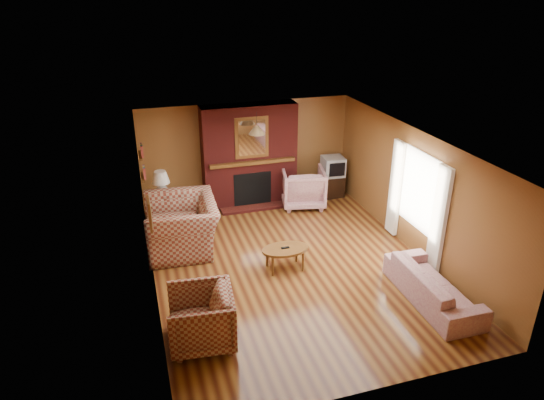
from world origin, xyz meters
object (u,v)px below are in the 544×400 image
object	(u,v)px
table_lamp	(161,183)
tv_stand	(332,185)
fireplace	(250,156)
plaid_loveseat	(182,225)
floral_sofa	(433,286)
side_table	(164,211)
coffee_table	(285,251)
crt_tv	(333,166)
plaid_armchair	(201,318)
floral_armchair	(303,187)

from	to	relation	value
table_lamp	tv_stand	xyz separation A→B (m)	(4.15, 0.35, -0.68)
fireplace	plaid_loveseat	distance (m)	2.64
table_lamp	tv_stand	bearing A→B (deg)	4.82
floral_sofa	tv_stand	bearing A→B (deg)	-0.91
floral_sofa	side_table	xyz separation A→B (m)	(-4.00, 4.21, 0.01)
coffee_table	crt_tv	bearing A→B (deg)	52.88
plaid_loveseat	floral_sofa	bearing A→B (deg)	54.30
coffee_table	side_table	world-z (taller)	side_table
tv_stand	plaid_armchair	bearing A→B (deg)	-134.87
fireplace	crt_tv	xyz separation A→B (m)	(2.05, -0.19, -0.40)
floral_armchair	plaid_armchair	bearing A→B (deg)	65.64
plaid_loveseat	side_table	world-z (taller)	plaid_loveseat
side_table	table_lamp	distance (m)	0.65
fireplace	coffee_table	distance (m)	3.19
plaid_loveseat	tv_stand	xyz separation A→B (m)	(3.90, 1.57, -0.24)
fireplace	floral_armchair	distance (m)	1.46
fireplace	coffee_table	xyz separation A→B (m)	(-0.14, -3.08, -0.81)
plaid_armchair	floral_sofa	distance (m)	3.85
floral_armchair	floral_sofa	bearing A→B (deg)	112.41
fireplace	floral_armchair	size ratio (longest dim) A/B	2.39
floral_sofa	table_lamp	size ratio (longest dim) A/B	3.16
plaid_loveseat	table_lamp	distance (m)	1.32
floral_armchair	table_lamp	distance (m)	3.30
tv_stand	crt_tv	xyz separation A→B (m)	(0.00, -0.01, 0.51)
fireplace	side_table	bearing A→B (deg)	-165.71
table_lamp	tv_stand	world-z (taller)	table_lamp
tv_stand	floral_armchair	bearing A→B (deg)	-162.99
fireplace	crt_tv	size ratio (longest dim) A/B	4.43
coffee_table	floral_sofa	bearing A→B (deg)	-39.22
floral_armchair	table_lamp	bearing A→B (deg)	12.91
fireplace	floral_armchair	xyz separation A→B (m)	(1.16, -0.51, -0.72)
coffee_table	fireplace	bearing A→B (deg)	87.45
floral_armchair	side_table	size ratio (longest dim) A/B	1.66
plaid_loveseat	coffee_table	size ratio (longest dim) A/B	1.80
table_lamp	floral_armchair	bearing A→B (deg)	0.42
plaid_loveseat	side_table	bearing A→B (deg)	-165.58
crt_tv	coffee_table	bearing A→B (deg)	-127.12
fireplace	coffee_table	world-z (taller)	fireplace
side_table	table_lamp	xyz separation A→B (m)	(0.00, 0.00, 0.65)
plaid_armchair	floral_armchair	xyz separation A→B (m)	(3.11, 4.15, 0.02)
fireplace	side_table	xyz separation A→B (m)	(-2.10, -0.53, -0.88)
plaid_loveseat	coffee_table	distance (m)	2.17
plaid_armchair	coffee_table	world-z (taller)	plaid_armchair
plaid_loveseat	coffee_table	bearing A→B (deg)	55.13
fireplace	table_lamp	world-z (taller)	fireplace
floral_armchair	coffee_table	size ratio (longest dim) A/B	1.16
side_table	plaid_loveseat	bearing A→B (deg)	-78.43
tv_stand	crt_tv	bearing A→B (deg)	-93.09
floral_sofa	tv_stand	distance (m)	4.56
plaid_armchair	floral_sofa	xyz separation A→B (m)	(3.85, -0.08, -0.14)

